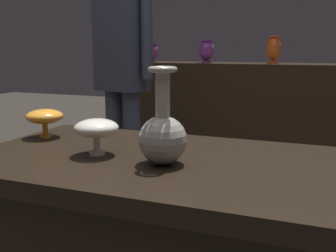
# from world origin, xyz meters

# --- Properties ---
(back_display_shelf) EXTENTS (2.60, 0.40, 0.99)m
(back_display_shelf) POSITION_xyz_m (0.00, 2.20, 0.49)
(back_display_shelf) COLOR black
(back_display_shelf) RESTS_ON ground_plane
(vase_centerpiece) EXTENTS (0.13, 0.13, 0.26)m
(vase_centerpiece) POSITION_xyz_m (-0.01, -0.06, 0.88)
(vase_centerpiece) COLOR gray
(vase_centerpiece) RESTS_ON display_plinth
(vase_tall_behind) EXTENTS (0.13, 0.13, 0.11)m
(vase_tall_behind) POSITION_xyz_m (-0.22, -0.04, 0.88)
(vase_tall_behind) COLOR silver
(vase_tall_behind) RESTS_ON display_plinth
(vase_left_accent) EXTENTS (0.13, 0.13, 0.10)m
(vase_left_accent) POSITION_xyz_m (-0.52, 0.10, 0.87)
(vase_left_accent) COLOR orange
(vase_left_accent) RESTS_ON display_plinth
(shelf_vase_left) EXTENTS (0.13, 0.13, 0.18)m
(shelf_vase_left) POSITION_xyz_m (-0.52, 2.14, 1.09)
(shelf_vase_left) COLOR #7A388E
(shelf_vase_left) RESTS_ON back_display_shelf
(shelf_vase_far_left) EXTENTS (0.12, 0.12, 0.16)m
(shelf_vase_far_left) POSITION_xyz_m (-1.04, 2.22, 1.08)
(shelf_vase_far_left) COLOR #7A388E
(shelf_vase_far_left) RESTS_ON back_display_shelf
(shelf_vase_center) EXTENTS (0.11, 0.11, 0.21)m
(shelf_vase_center) POSITION_xyz_m (0.00, 2.20, 1.10)
(shelf_vase_center) COLOR #E55B1E
(shelf_vase_center) RESTS_ON back_display_shelf
(visitor_near_left) EXTENTS (0.46, 0.25, 1.71)m
(visitor_near_left) POSITION_xyz_m (-0.81, 1.23, 1.01)
(visitor_near_left) COLOR #333847
(visitor_near_left) RESTS_ON ground_plane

